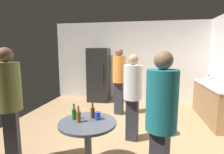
% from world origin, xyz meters
% --- Properties ---
extents(ground_plane, '(5.20, 5.20, 0.10)m').
position_xyz_m(ground_plane, '(0.00, 0.00, -0.05)').
color(ground_plane, '#9E7C56').
extents(wall_back, '(5.32, 0.06, 2.70)m').
position_xyz_m(wall_back, '(0.00, 2.63, 1.35)').
color(wall_back, silver).
rests_on(wall_back, ground_plane).
extents(refrigerator, '(0.70, 0.68, 1.80)m').
position_xyz_m(refrigerator, '(-0.99, 2.20, 0.90)').
color(refrigerator, black).
rests_on(refrigerator, ground_plane).
extents(kitchen_counter, '(0.64, 1.81, 0.90)m').
position_xyz_m(kitchen_counter, '(2.28, 0.96, 0.45)').
color(kitchen_counter, olive).
rests_on(kitchen_counter, ground_plane).
extents(kettle, '(0.24, 0.17, 0.18)m').
position_xyz_m(kettle, '(2.23, 1.45, 0.97)').
color(kettle, '#B2B2B7').
rests_on(kettle, kitchen_counter).
extents(foreground_table, '(0.80, 0.80, 0.73)m').
position_xyz_m(foreground_table, '(-0.23, -1.38, 0.63)').
color(foreground_table, '#4C515B').
rests_on(foreground_table, ground_plane).
extents(beer_bottle_amber, '(0.06, 0.06, 0.23)m').
position_xyz_m(beer_bottle_amber, '(-0.35, -1.42, 0.82)').
color(beer_bottle_amber, '#8C5919').
rests_on(beer_bottle_amber, foreground_table).
extents(beer_bottle_brown, '(0.06, 0.06, 0.23)m').
position_xyz_m(beer_bottle_brown, '(-0.20, -1.24, 0.82)').
color(beer_bottle_brown, '#593314').
rests_on(beer_bottle_brown, foreground_table).
extents(beer_bottle_green, '(0.06, 0.06, 0.23)m').
position_xyz_m(beer_bottle_green, '(-0.45, -1.34, 0.82)').
color(beer_bottle_green, '#26662D').
rests_on(beer_bottle_green, foreground_table).
extents(plastic_cup_blue, '(0.08, 0.08, 0.11)m').
position_xyz_m(plastic_cup_blue, '(-0.12, -1.28, 0.79)').
color(plastic_cup_blue, blue).
rests_on(plastic_cup_blue, foreground_table).
extents(person_in_orange_shirt, '(0.39, 0.39, 1.78)m').
position_xyz_m(person_in_orange_shirt, '(-0.13, 0.99, 1.05)').
color(person_in_orange_shirt, '#2D2D38').
rests_on(person_in_orange_shirt, ground_plane).
extents(person_in_white_shirt, '(0.39, 0.39, 1.64)m').
position_xyz_m(person_in_white_shirt, '(0.32, -0.37, 0.96)').
color(person_in_white_shirt, '#2D2D38').
rests_on(person_in_white_shirt, ground_plane).
extents(person_in_olive_shirt, '(0.46, 0.46, 1.75)m').
position_xyz_m(person_in_olive_shirt, '(-1.36, -1.48, 1.03)').
color(person_in_olive_shirt, '#2D2D38').
rests_on(person_in_olive_shirt, ground_plane).
extents(person_in_teal_shirt, '(0.45, 0.45, 1.70)m').
position_xyz_m(person_in_teal_shirt, '(0.71, -1.69, 1.00)').
color(person_in_teal_shirt, '#2D2D38').
rests_on(person_in_teal_shirt, ground_plane).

